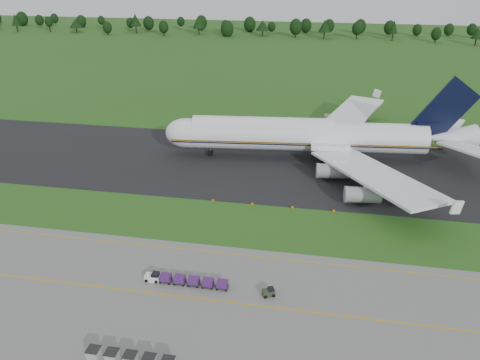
% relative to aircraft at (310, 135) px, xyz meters
% --- Properties ---
extents(ground, '(600.00, 600.00, 0.00)m').
position_rel_aircraft_xyz_m(ground, '(-17.20, -33.96, -6.03)').
color(ground, '#255319').
rests_on(ground, ground).
extents(apron, '(300.00, 52.00, 0.06)m').
position_rel_aircraft_xyz_m(apron, '(-17.20, -67.96, -6.00)').
color(apron, slate).
rests_on(apron, ground).
extents(taxiway, '(300.00, 40.00, 0.08)m').
position_rel_aircraft_xyz_m(taxiway, '(-17.20, -5.96, -5.99)').
color(taxiway, black).
rests_on(taxiway, ground).
extents(apron_markings, '(300.00, 30.20, 0.01)m').
position_rel_aircraft_xyz_m(apron_markings, '(-17.20, -60.94, -5.96)').
color(apron_markings, '#C3950B').
rests_on(apron_markings, apron).
extents(tree_line, '(528.78, 20.95, 11.96)m').
position_rel_aircraft_xyz_m(tree_line, '(-15.96, 186.35, 0.28)').
color(tree_line, black).
rests_on(tree_line, ground).
extents(aircraft, '(75.35, 72.95, 21.11)m').
position_rel_aircraft_xyz_m(aircraft, '(0.00, 0.00, 0.00)').
color(aircraft, white).
rests_on(aircraft, ground).
extents(baggage_train, '(13.08, 1.39, 1.33)m').
position_rel_aircraft_xyz_m(baggage_train, '(-16.25, -53.04, -5.25)').
color(baggage_train, white).
rests_on(baggage_train, apron).
extents(utility_cart, '(2.06, 1.67, 0.98)m').
position_rel_aircraft_xyz_m(utility_cart, '(-3.36, -53.42, -5.49)').
color(utility_cart, '#2C3323').
rests_on(utility_cart, apron).
extents(uld_row, '(11.18, 1.58, 1.57)m').
position_rel_aircraft_xyz_m(uld_row, '(-18.45, -69.18, -5.18)').
color(uld_row, '#9B9B9B').
rests_on(uld_row, apron).
extents(edge_markers, '(24.74, 0.30, 0.60)m').
position_rel_aircraft_xyz_m(edge_markers, '(-5.92, -26.46, -5.75)').
color(edge_markers, orange).
rests_on(edge_markers, ground).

